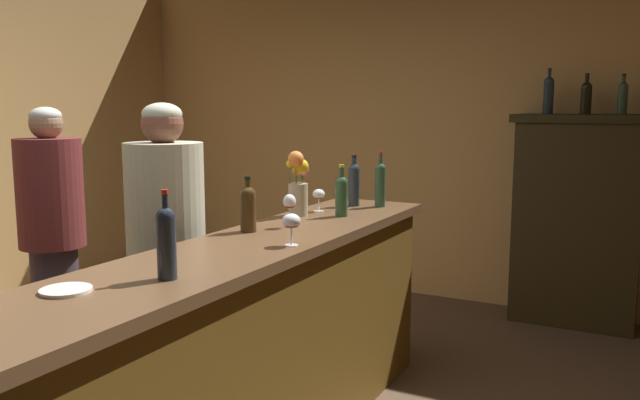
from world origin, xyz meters
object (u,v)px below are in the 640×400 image
wine_glass_rear (291,222)px  display_bottle_left (549,93)px  wine_bottle_pinot (380,183)px  wine_bottle_rose (342,194)px  patron_in_grey (167,251)px  display_bottle_midleft (586,96)px  display_bottle_center (623,96)px  cheese_plate (66,290)px  wine_glass_mid (290,203)px  display_cabinet (576,216)px  wine_bottle_chardonnay (248,207)px  wine_glass_front (319,195)px  wine_bottle_merlot (166,240)px  flower_arrangement (298,184)px  patron_in_navy (53,239)px  wine_bottle_riesling (354,182)px  bar_counter (239,361)px

wine_glass_rear → display_bottle_left: bearing=76.9°
wine_bottle_pinot → wine_glass_rear: size_ratio=2.32×
wine_bottle_rose → display_bottle_left: display_bottle_left is taller
wine_glass_rear → patron_in_grey: (-0.80, 0.11, -0.23)m
wine_bottle_rose → display_bottle_left: bearing=68.1°
display_bottle_midleft → display_bottle_center: 0.24m
wine_bottle_pinot → wine_glass_rear: wine_bottle_pinot is taller
cheese_plate → display_bottle_left: 3.82m
wine_glass_mid → cheese_plate: (-0.06, -1.32, -0.11)m
wine_glass_mid → display_bottle_midleft: bearing=64.4°
display_cabinet → cheese_plate: size_ratio=9.46×
wine_glass_rear → display_bottle_left: 2.82m
wine_bottle_chardonnay → cheese_plate: wine_bottle_chardonnay is taller
wine_glass_front → display_bottle_left: bearing=62.3°
wine_glass_mid → display_bottle_midleft: size_ratio=0.57×
wine_glass_front → wine_bottle_chardonnay: bearing=-91.2°
wine_bottle_pinot → wine_glass_mid: 0.84m
wine_bottle_chardonnay → wine_glass_rear: (0.34, -0.18, -0.02)m
wine_bottle_merlot → patron_in_grey: (-0.70, 0.79, -0.27)m
wine_bottle_chardonnay → flower_arrangement: size_ratio=0.75×
wine_glass_rear → flower_arrangement: 0.79m
wine_bottle_merlot → wine_bottle_rose: (-0.04, 1.46, -0.02)m
wine_bottle_chardonnay → wine_bottle_pinot: bearing=75.9°
wine_bottle_merlot → wine_glass_rear: 0.68m
patron_in_navy → wine_bottle_riesling: bearing=31.2°
wine_bottle_chardonnay → wine_glass_rear: wine_bottle_chardonnay is taller
wine_bottle_rose → flower_arrangement: (-0.22, -0.09, 0.05)m
wine_bottle_pinot → display_bottle_center: 1.99m
bar_counter → wine_glass_mid: (-0.04, 0.50, 0.63)m
display_bottle_left → patron_in_navy: display_bottle_left is taller
wine_glass_front → patron_in_navy: size_ratio=0.08×
wine_bottle_merlot → wine_bottle_rose: bearing=91.4°
wine_bottle_rose → display_bottle_midleft: display_bottle_midleft is taller
cheese_plate → patron_in_navy: (-1.32, 1.04, -0.15)m
flower_arrangement → wine_glass_mid: bearing=-67.5°
wine_bottle_chardonnay → display_bottle_center: (1.46, 2.51, 0.54)m
wine_bottle_riesling → flower_arrangement: size_ratio=0.86×
patron_in_navy → flower_arrangement: bearing=19.0°
bar_counter → patron_in_navy: patron_in_navy is taller
wine_bottle_merlot → display_bottle_midleft: 3.55m
wine_bottle_pinot → wine_bottle_merlot: (-0.02, -1.88, -0.00)m
flower_arrangement → cheese_plate: flower_arrangement is taller
wine_bottle_merlot → wine_bottle_chardonnay: 0.89m
patron_in_navy → wine_glass_mid: bearing=4.6°
wine_glass_front → display_bottle_left: (0.95, 1.82, 0.60)m
wine_glass_rear → display_cabinet: bearing=72.2°
bar_counter → wine_bottle_rose: 1.12m
wine_bottle_rose → wine_glass_mid: wine_bottle_rose is taller
wine_bottle_merlot → wine_bottle_riesling: size_ratio=1.02×
patron_in_grey → display_cabinet: bearing=91.8°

